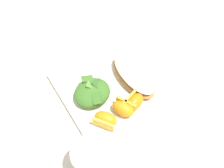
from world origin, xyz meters
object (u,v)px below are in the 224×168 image
(orange_wedge_middle, at_px, (123,108))
(orange_wedge_rear, at_px, (134,102))
(orange_wedge_front, at_px, (105,120))
(green_salad_pile, at_px, (91,91))
(drinking_clear_cup, at_px, (91,160))
(white_plate, at_px, (112,87))
(cheesy_pizza_bread, at_px, (134,75))

(orange_wedge_middle, xyz_separation_m, orange_wedge_rear, (0.03, -0.00, 0.00))
(orange_wedge_front, distance_m, orange_wedge_rear, 0.09)
(green_salad_pile, height_order, drinking_clear_cup, drinking_clear_cup)
(white_plate, height_order, green_salad_pile, green_salad_pile)
(white_plate, height_order, cheesy_pizza_bread, cheesy_pizza_bread)
(cheesy_pizza_bread, bearing_deg, drinking_clear_cup, -146.42)
(cheesy_pizza_bread, bearing_deg, orange_wedge_rear, -124.58)
(cheesy_pizza_bread, relative_size, orange_wedge_middle, 2.45)
(white_plate, height_order, orange_wedge_rear, orange_wedge_rear)
(white_plate, relative_size, orange_wedge_rear, 4.10)
(cheesy_pizza_bread, bearing_deg, orange_wedge_front, -152.07)
(orange_wedge_rear, bearing_deg, orange_wedge_middle, 179.56)
(white_plate, distance_m, orange_wedge_middle, 0.09)
(orange_wedge_middle, distance_m, drinking_clear_cup, 0.16)
(green_salad_pile, height_order, orange_wedge_middle, green_salad_pile)
(orange_wedge_front, distance_m, orange_wedge_middle, 0.06)
(cheesy_pizza_bread, height_order, drinking_clear_cup, drinking_clear_cup)
(orange_wedge_rear, bearing_deg, cheesy_pizza_bread, 55.42)
(cheesy_pizza_bread, xyz_separation_m, drinking_clear_cup, (-0.22, -0.15, 0.02))
(orange_wedge_middle, bearing_deg, drinking_clear_cup, -151.25)
(green_salad_pile, xyz_separation_m, orange_wedge_front, (-0.01, -0.09, -0.00))
(orange_wedge_front, bearing_deg, cheesy_pizza_bread, 27.93)
(orange_wedge_rear, bearing_deg, green_salad_pile, 131.54)
(orange_wedge_middle, bearing_deg, orange_wedge_front, -177.48)
(white_plate, height_order, orange_wedge_middle, orange_wedge_middle)
(orange_wedge_front, bearing_deg, drinking_clear_cup, -138.36)
(orange_wedge_front, relative_size, orange_wedge_middle, 1.00)
(white_plate, xyz_separation_m, green_salad_pile, (-0.06, 0.00, 0.03))
(cheesy_pizza_bread, height_order, orange_wedge_front, orange_wedge_front)
(cheesy_pizza_bread, xyz_separation_m, orange_wedge_front, (-0.14, -0.07, 0.00))
(orange_wedge_front, xyz_separation_m, orange_wedge_middle, (0.06, 0.00, 0.00))
(orange_wedge_front, height_order, orange_wedge_rear, same)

